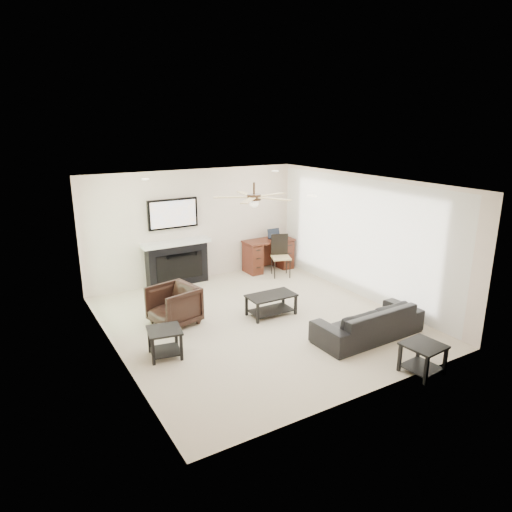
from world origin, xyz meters
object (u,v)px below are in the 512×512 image
object	(u,v)px
armchair	(174,305)
fireplace_unit	(176,243)
coffee_table	(271,305)
desk	(268,255)
sofa	(368,321)

from	to	relation	value
armchair	fireplace_unit	size ratio (longest dim) A/B	0.41
armchair	coffee_table	world-z (taller)	armchair
coffee_table	desk	xyz separation A→B (m)	(1.41, 2.34, 0.18)
sofa	fireplace_unit	size ratio (longest dim) A/B	1.01
armchair	desk	world-z (taller)	desk
fireplace_unit	desk	size ratio (longest dim) A/B	1.57
sofa	fireplace_unit	xyz separation A→B (m)	(-1.77, 4.08, 0.67)
fireplace_unit	coffee_table	bearing A→B (deg)	-70.65
fireplace_unit	desk	distance (m)	2.36
desk	fireplace_unit	bearing A→B (deg)	176.36
armchair	desk	bearing A→B (deg)	107.45
sofa	armchair	xyz separation A→B (m)	(-2.60, 2.15, 0.07)
sofa	desk	distance (m)	3.97
fireplace_unit	desk	bearing A→B (deg)	-3.64
coffee_table	fireplace_unit	world-z (taller)	fireplace_unit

